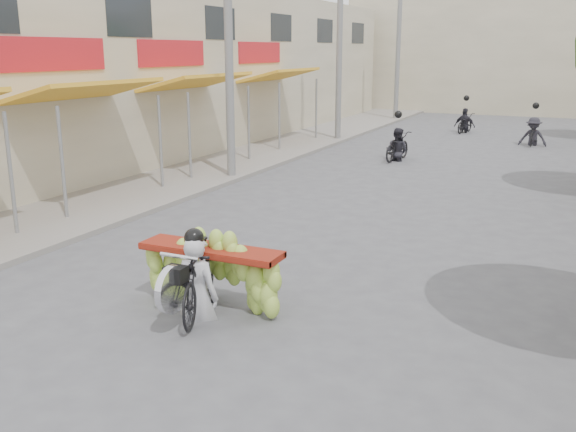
{
  "coord_description": "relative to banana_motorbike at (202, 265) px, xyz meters",
  "views": [
    {
      "loc": [
        3.88,
        -4.25,
        3.7
      ],
      "look_at": [
        -0.29,
        4.86,
        1.1
      ],
      "focal_mm": 40.0,
      "sensor_mm": 36.0,
      "label": 1
    }
  ],
  "objects": [
    {
      "name": "bg_motorbike_c",
      "position": [
        -0.2,
        22.86,
        0.08
      ],
      "size": [
        1.05,
        1.63,
        1.95
      ],
      "color": "black",
      "rests_on": "ground"
    },
    {
      "name": "shophouse_row_left",
      "position": [
        -11.14,
        10.85,
        2.27
      ],
      "size": [
        9.77,
        40.0,
        6.0
      ],
      "color": "#BEB396",
      "rests_on": "ground"
    },
    {
      "name": "sidewalk_left",
      "position": [
        -6.15,
        11.87,
        -0.67
      ],
      "size": [
        4.0,
        60.0,
        0.12
      ],
      "primitive_type": "cube",
      "color": "gray",
      "rests_on": "ground"
    },
    {
      "name": "bg_motorbike_a",
      "position": [
        -1.0,
        14.1,
        -0.0
      ],
      "size": [
        0.85,
        1.78,
        1.95
      ],
      "color": "black",
      "rests_on": "ground"
    },
    {
      "name": "bg_motorbike_b",
      "position": [
        2.99,
        19.8,
        0.14
      ],
      "size": [
        1.08,
        1.56,
        1.95
      ],
      "color": "black",
      "rests_on": "ground"
    },
    {
      "name": "utility_pole_mid",
      "position": [
        -4.55,
        8.87,
        3.29
      ],
      "size": [
        0.6,
        0.24,
        8.0
      ],
      "color": "slate",
      "rests_on": "ground"
    },
    {
      "name": "utility_pole_far",
      "position": [
        -4.55,
        17.87,
        3.29
      ],
      "size": [
        0.6,
        0.24,
        8.0
      ],
      "color": "slate",
      "rests_on": "ground"
    },
    {
      "name": "utility_pole_back",
      "position": [
        -4.55,
        26.87,
        3.29
      ],
      "size": [
        0.6,
        0.24,
        8.0
      ],
      "color": "slate",
      "rests_on": "ground"
    },
    {
      "name": "far_building",
      "position": [
        0.85,
        34.87,
        2.77
      ],
      "size": [
        20.0,
        6.0,
        7.0
      ],
      "primitive_type": "cube",
      "color": "#BEB396",
      "rests_on": "ground"
    },
    {
      "name": "banana_motorbike",
      "position": [
        0.0,
        0.0,
        0.0
      ],
      "size": [
        2.2,
        1.93,
        2.22
      ],
      "color": "black",
      "rests_on": "ground"
    }
  ]
}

